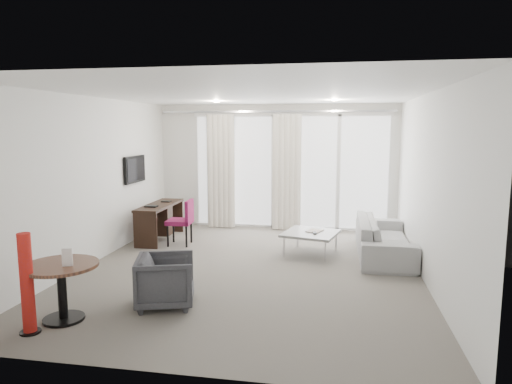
% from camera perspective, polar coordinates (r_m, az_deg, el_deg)
% --- Properties ---
extents(floor, '(5.00, 6.00, 0.00)m').
position_cam_1_polar(floor, '(6.97, -0.88, -9.68)').
color(floor, '#676158').
rests_on(floor, ground).
extents(ceiling, '(5.00, 6.00, 0.00)m').
position_cam_1_polar(ceiling, '(6.65, -0.93, 12.17)').
color(ceiling, white).
rests_on(ceiling, ground).
extents(wall_left, '(0.00, 6.00, 2.60)m').
position_cam_1_polar(wall_left, '(7.57, -19.82, 1.34)').
color(wall_left, silver).
rests_on(wall_left, ground).
extents(wall_right, '(0.00, 6.00, 2.60)m').
position_cam_1_polar(wall_right, '(6.68, 20.65, 0.46)').
color(wall_right, silver).
rests_on(wall_right, ground).
extents(wall_front, '(5.00, 0.00, 2.60)m').
position_cam_1_polar(wall_front, '(3.83, -9.52, -4.49)').
color(wall_front, silver).
rests_on(wall_front, ground).
extents(window_panel, '(4.00, 0.02, 2.38)m').
position_cam_1_polar(window_panel, '(9.59, 4.27, 2.52)').
color(window_panel, white).
rests_on(window_panel, ground).
extents(window_frame, '(4.10, 0.06, 2.44)m').
position_cam_1_polar(window_frame, '(9.58, 4.26, 2.51)').
color(window_frame, white).
rests_on(window_frame, ground).
extents(curtain_left, '(0.60, 0.20, 2.38)m').
position_cam_1_polar(curtain_left, '(9.69, -4.41, 2.57)').
color(curtain_left, silver).
rests_on(curtain_left, ground).
extents(curtain_right, '(0.60, 0.20, 2.38)m').
position_cam_1_polar(curtain_right, '(9.44, 3.86, 2.43)').
color(curtain_right, silver).
rests_on(curtain_right, ground).
extents(curtain_track, '(4.80, 0.04, 0.04)m').
position_cam_1_polar(curtain_track, '(9.43, 2.40, 10.04)').
color(curtain_track, '#B2B2B7').
rests_on(curtain_track, ceiling).
extents(downlight_a, '(0.12, 0.12, 0.02)m').
position_cam_1_polar(downlight_a, '(8.41, -4.94, 11.21)').
color(downlight_a, '#FFE0B2').
rests_on(downlight_a, ceiling).
extents(downlight_b, '(0.12, 0.12, 0.02)m').
position_cam_1_polar(downlight_b, '(8.13, 9.80, 11.24)').
color(downlight_b, '#FFE0B2').
rests_on(downlight_b, ceiling).
extents(desk, '(0.45, 1.45, 0.68)m').
position_cam_1_polar(desk, '(8.89, -11.91, -3.68)').
color(desk, black).
rests_on(desk, floor).
extents(tv, '(0.05, 0.80, 0.50)m').
position_cam_1_polar(tv, '(8.83, -14.91, 2.76)').
color(tv, black).
rests_on(tv, wall_left).
extents(desk_chair, '(0.48, 0.45, 0.83)m').
position_cam_1_polar(desk_chair, '(8.42, -9.54, -3.75)').
color(desk_chair, maroon).
rests_on(desk_chair, floor).
extents(round_table, '(1.03, 1.03, 0.64)m').
position_cam_1_polar(round_table, '(5.58, -23.06, -11.45)').
color(round_table, '#4C2D1F').
rests_on(round_table, floor).
extents(menu_card, '(0.10, 0.06, 0.20)m').
position_cam_1_polar(menu_card, '(5.35, -22.52, -7.78)').
color(menu_card, white).
rests_on(menu_card, round_table).
extents(red_lamp, '(0.28, 0.28, 1.06)m').
position_cam_1_polar(red_lamp, '(5.33, -26.72, -10.21)').
color(red_lamp, '#AE1C15').
rests_on(red_lamp, floor).
extents(tub_armchair, '(0.84, 0.82, 0.61)m').
position_cam_1_polar(tub_armchair, '(5.66, -11.23, -10.82)').
color(tub_armchair, '#343439').
rests_on(tub_armchair, floor).
extents(coffee_table, '(1.03, 1.03, 0.38)m').
position_cam_1_polar(coffee_table, '(7.79, 6.84, -6.36)').
color(coffee_table, gray).
rests_on(coffee_table, floor).
extents(remote, '(0.07, 0.15, 0.02)m').
position_cam_1_polar(remote, '(7.66, 7.31, -5.32)').
color(remote, black).
rests_on(remote, coffee_table).
extents(magazine, '(0.28, 0.31, 0.01)m').
position_cam_1_polar(magazine, '(7.82, 7.33, -5.05)').
color(magazine, gray).
rests_on(magazine, coffee_table).
extents(sofa, '(0.83, 2.13, 0.62)m').
position_cam_1_polar(sofa, '(7.90, 15.68, -5.50)').
color(sofa, gray).
rests_on(sofa, floor).
extents(terrace_slab, '(5.60, 3.00, 0.12)m').
position_cam_1_polar(terrace_slab, '(11.27, 4.99, -3.14)').
color(terrace_slab, '#4D4D50').
rests_on(terrace_slab, ground).
extents(rattan_chair_a, '(0.72, 0.72, 0.88)m').
position_cam_1_polar(rattan_chair_a, '(11.28, 8.26, -0.61)').
color(rattan_chair_a, brown).
rests_on(rattan_chair_a, terrace_slab).
extents(rattan_chair_b, '(0.58, 0.58, 0.74)m').
position_cam_1_polar(rattan_chair_b, '(11.68, 15.13, -0.84)').
color(rattan_chair_b, brown).
rests_on(rattan_chair_b, terrace_slab).
extents(rattan_table, '(0.50, 0.50, 0.45)m').
position_cam_1_polar(rattan_table, '(11.36, 10.68, -1.70)').
color(rattan_table, brown).
rests_on(rattan_table, terrace_slab).
extents(balustrade, '(5.50, 0.06, 1.05)m').
position_cam_1_polar(balustrade, '(12.61, 5.61, 0.63)').
color(balustrade, '#B2B2B7').
rests_on(balustrade, terrace_slab).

